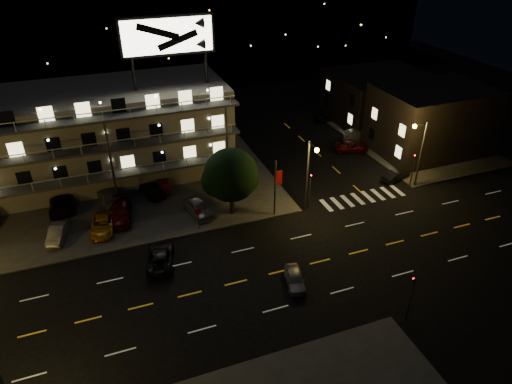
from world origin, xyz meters
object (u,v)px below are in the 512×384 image
object	(u,v)px
tree	(230,176)
lot_car_4	(198,208)
lot_car_7	(108,195)
side_car_0	(396,176)
road_car_west	(160,257)
road_car_east	(295,279)
lot_car_2	(102,225)

from	to	relation	value
tree	lot_car_4	bearing A→B (deg)	164.33
lot_car_4	lot_car_7	xyz separation A→B (m)	(-8.58, 5.94, -0.05)
side_car_0	road_car_west	size ratio (longest dim) A/B	0.76
tree	side_car_0	bearing A→B (deg)	0.02
side_car_0	road_car_west	world-z (taller)	road_car_west
lot_car_7	side_car_0	size ratio (longest dim) A/B	1.32
lot_car_4	road_car_east	distance (m)	14.05
tree	lot_car_7	xyz separation A→B (m)	(-11.88, 6.86, -3.56)
lot_car_2	side_car_0	world-z (taller)	lot_car_2
tree	lot_car_7	bearing A→B (deg)	149.99
lot_car_2	road_car_west	size ratio (longest dim) A/B	0.94
lot_car_2	side_car_0	xyz separation A→B (m)	(33.21, -1.36, -0.18)
tree	road_car_west	distance (m)	10.74
road_car_west	tree	bearing A→B (deg)	-133.77
lot_car_2	side_car_0	size ratio (longest dim) A/B	1.24
lot_car_2	road_car_east	world-z (taller)	lot_car_2
lot_car_7	road_car_west	xyz separation A→B (m)	(3.47, -12.38, -0.18)
road_car_east	lot_car_7	bearing A→B (deg)	139.37
side_car_0	road_car_east	size ratio (longest dim) A/B	1.05
road_car_west	side_car_0	bearing A→B (deg)	-156.15
side_car_0	road_car_east	xyz separation A→B (m)	(-18.67, -12.21, -0.01)
lot_car_2	lot_car_7	bearing A→B (deg)	87.18
lot_car_7	side_car_0	world-z (taller)	lot_car_7
lot_car_2	lot_car_4	xyz separation A→B (m)	(9.54, -0.44, 0.12)
lot_car_2	tree	bearing A→B (deg)	1.07
road_car_east	side_car_0	bearing A→B (deg)	47.11
lot_car_7	side_car_0	bearing A→B (deg)	158.43
lot_car_7	road_car_east	xyz separation A→B (m)	(13.57, -19.07, -0.26)
tree	lot_car_4	world-z (taller)	tree
lot_car_2	lot_car_7	world-z (taller)	lot_car_7
lot_car_2	lot_car_4	size ratio (longest dim) A/B	1.04
lot_car_4	lot_car_7	distance (m)	10.43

